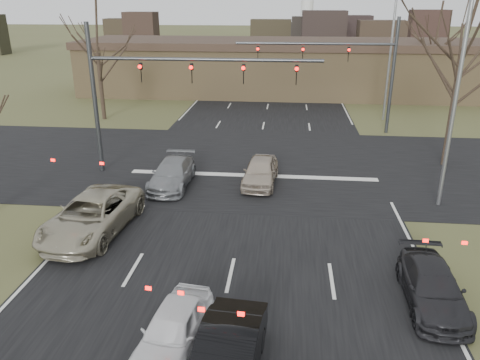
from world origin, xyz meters
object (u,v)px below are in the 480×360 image
at_px(car_silver_ahead, 260,171).
at_px(car_white_sedan, 173,329).
at_px(car_charcoal_sedan, 432,287).
at_px(car_grey_ahead, 172,174).
at_px(streetlight_right_near, 453,86).
at_px(streetlight_right_far, 388,48).
at_px(mast_arm_near, 153,81).
at_px(mast_arm_far, 353,62).
at_px(building, 291,67).
at_px(car_black_hatch, 226,360).
at_px(car_silver_suv, 92,215).

bearing_deg(car_silver_ahead, car_white_sedan, -93.51).
height_order(car_white_sedan, car_charcoal_sedan, car_white_sedan).
height_order(car_charcoal_sedan, car_grey_ahead, car_grey_ahead).
xyz_separation_m(streetlight_right_near, car_silver_ahead, (-8.32, 1.87, -4.89)).
bearing_deg(car_charcoal_sedan, streetlight_right_far, 84.99).
distance_m(car_grey_ahead, car_silver_ahead, 4.56).
bearing_deg(car_grey_ahead, car_white_sedan, -76.17).
relative_size(mast_arm_near, car_grey_ahead, 2.65).
bearing_deg(mast_arm_far, building, 105.58).
bearing_deg(car_black_hatch, streetlight_right_near, 59.69).
distance_m(streetlight_right_far, car_silver_ahead, 18.18).
distance_m(car_silver_suv, car_grey_ahead, 5.86).
relative_size(streetlight_right_near, car_black_hatch, 2.32).
relative_size(streetlight_right_far, car_grey_ahead, 2.19).
xyz_separation_m(streetlight_right_far, car_black_hatch, (-8.82, -28.89, -4.88)).
height_order(mast_arm_near, car_silver_suv, mast_arm_near).
bearing_deg(car_charcoal_sedan, car_silver_suv, 165.40).
bearing_deg(car_white_sedan, car_grey_ahead, 111.29).
bearing_deg(mast_arm_near, car_white_sedan, -73.33).
distance_m(streetlight_right_near, car_white_sedan, 15.47).
xyz_separation_m(building, car_charcoal_sedan, (4.50, -35.95, -2.06)).
bearing_deg(car_black_hatch, car_grey_ahead, 113.73).
height_order(streetlight_right_far, car_charcoal_sedan, streetlight_right_far).
relative_size(streetlight_right_far, car_silver_suv, 1.77).
xyz_separation_m(car_white_sedan, car_silver_ahead, (1.61, 12.65, 0.07)).
bearing_deg(streetlight_right_near, streetlight_right_far, 88.32).
xyz_separation_m(mast_arm_near, car_silver_suv, (-0.80, -7.35, -4.29)).
xyz_separation_m(streetlight_right_near, car_grey_ahead, (-12.82, 1.15, -4.92)).
distance_m(car_white_sedan, car_charcoal_sedan, 8.11).
relative_size(streetlight_right_near, car_charcoal_sedan, 2.41).
bearing_deg(streetlight_right_far, car_silver_suv, -125.71).
xyz_separation_m(car_silver_suv, car_black_hatch, (6.53, -7.53, -0.08)).
xyz_separation_m(streetlight_right_far, car_grey_ahead, (-13.32, -15.85, -4.92)).
height_order(building, car_grey_ahead, building).
relative_size(car_charcoal_sedan, car_silver_ahead, 1.02).
xyz_separation_m(mast_arm_near, streetlight_right_far, (14.55, 14.00, 0.51)).
relative_size(mast_arm_far, streetlight_right_far, 1.11).
bearing_deg(car_grey_ahead, car_black_hatch, -70.77).
height_order(building, car_charcoal_sedan, building).
distance_m(mast_arm_near, car_grey_ahead, 4.94).
height_order(streetlight_right_far, car_silver_ahead, streetlight_right_far).
xyz_separation_m(mast_arm_far, car_silver_ahead, (-5.68, -11.13, -4.32)).
distance_m(streetlight_right_far, car_grey_ahead, 21.28).
bearing_deg(building, car_charcoal_sedan, -82.87).
bearing_deg(car_white_sedan, car_silver_suv, 135.12).
relative_size(mast_arm_near, car_charcoal_sedan, 2.92).
height_order(mast_arm_far, car_silver_suv, mast_arm_far).
xyz_separation_m(car_white_sedan, car_grey_ahead, (-2.89, 11.92, 0.04)).
bearing_deg(car_silver_suv, mast_arm_near, 89.00).
xyz_separation_m(car_silver_suv, car_silver_ahead, (6.53, 6.23, -0.09)).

